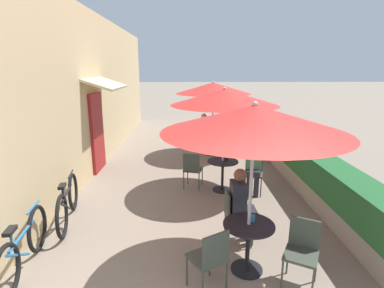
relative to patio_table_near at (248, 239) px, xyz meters
name	(u,v)px	position (x,y,z in m)	size (l,w,h in m)	color
cafe_facade_wall	(95,92)	(-3.40, 4.92, 1.60)	(0.98, 14.50, 4.20)	#D6B784
planter_hedge	(278,144)	(1.89, 4.96, 0.05)	(0.60, 13.50, 1.01)	gray
patio_table_near	(248,239)	(0.00, 0.00, 0.00)	(0.69, 0.69, 0.71)	black
patio_umbrella_near	(254,119)	(0.00, 0.00, 1.65)	(2.33, 2.33, 2.35)	#B7B7BC
cafe_chair_near_left	(210,256)	(-0.55, -0.42, 0.03)	(0.55, 0.55, 0.87)	#384238
cafe_chair_near_right	(302,248)	(0.64, -0.26, 0.03)	(0.54, 0.54, 0.87)	#384238
cafe_chair_near_back	(234,213)	(-0.09, 0.69, 0.03)	(0.41, 0.41, 0.87)	#384238
seated_patron_near_back	(241,203)	(0.02, 0.69, 0.20)	(0.41, 0.34, 1.25)	#23232D
coffee_cup_near	(253,218)	(0.06, 0.07, 0.27)	(0.07, 0.07, 0.09)	teal
patio_table_mid	(223,170)	(-0.02, 2.81, 0.00)	(0.69, 0.69, 0.71)	black
patio_umbrella_mid	(225,97)	(-0.02, 2.81, 1.65)	(2.33, 2.33, 2.35)	#B7B7BC
cafe_chair_mid_left	(254,170)	(0.66, 2.71, 0.03)	(0.49, 0.49, 0.87)	#384238
seated_patron_mid_left	(254,165)	(0.64, 2.60, 0.20)	(0.41, 0.47, 1.25)	#23232D
cafe_chair_mid_right	(192,168)	(-0.70, 2.91, 0.03)	(0.49, 0.49, 0.87)	#384238
coffee_cup_mid	(226,158)	(0.06, 2.85, 0.27)	(0.07, 0.07, 0.09)	#232328
patio_table_far	(212,140)	(-0.01, 5.76, 0.00)	(0.69, 0.69, 0.71)	black
patio_umbrella_far	(213,88)	(-0.01, 5.76, 1.65)	(2.33, 2.33, 2.35)	#B7B7BC
cafe_chair_far_left	(202,135)	(-0.32, 6.38, 0.03)	(0.51, 0.51, 0.87)	#384238
seated_patron_far_left	(205,130)	(-0.21, 6.42, 0.20)	(0.49, 0.44, 1.25)	#23232D
cafe_chair_far_right	(224,144)	(0.31, 5.14, 0.03)	(0.51, 0.51, 0.87)	#384238
coffee_cup_far	(210,131)	(-0.08, 5.89, 0.27)	(0.07, 0.07, 0.09)	#232328
bicycle_leaning	(24,247)	(-3.06, 0.03, -0.11)	(0.28, 1.75, 0.81)	black
bicycle_second	(68,202)	(-2.98, 1.41, -0.10)	(0.39, 1.76, 0.83)	black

